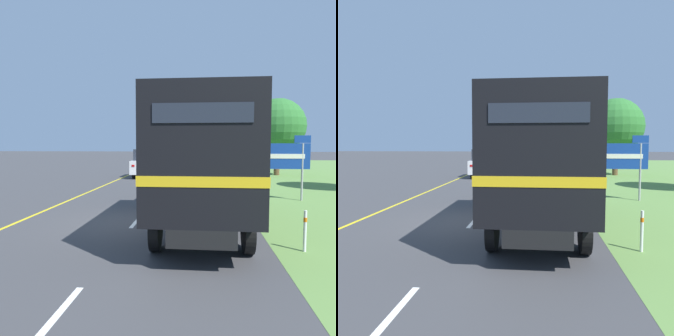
# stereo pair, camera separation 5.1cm
# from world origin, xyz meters

# --- Properties ---
(ground_plane) EXTENTS (200.00, 200.00, 0.00)m
(ground_plane) POSITION_xyz_m (0.00, 0.00, 0.00)
(ground_plane) COLOR #3D3D3F
(edge_line_yellow) EXTENTS (0.12, 57.14, 0.01)m
(edge_line_yellow) POSITION_xyz_m (-3.70, 13.52, 0.00)
(edge_line_yellow) COLOR yellow
(edge_line_yellow) RESTS_ON ground
(centre_dash_nearest) EXTENTS (0.12, 2.60, 0.01)m
(centre_dash_nearest) POSITION_xyz_m (0.00, -6.11, 0.00)
(centre_dash_nearest) COLOR white
(centre_dash_nearest) RESTS_ON ground
(centre_dash_near) EXTENTS (0.12, 2.60, 0.01)m
(centre_dash_near) POSITION_xyz_m (0.00, 0.49, 0.00)
(centre_dash_near) COLOR white
(centre_dash_near) RESTS_ON ground
(centre_dash_mid_a) EXTENTS (0.12, 2.60, 0.01)m
(centre_dash_mid_a) POSITION_xyz_m (0.00, 7.09, 0.00)
(centre_dash_mid_a) COLOR white
(centre_dash_mid_a) RESTS_ON ground
(centre_dash_mid_b) EXTENTS (0.12, 2.60, 0.01)m
(centre_dash_mid_b) POSITION_xyz_m (0.00, 13.69, 0.00)
(centre_dash_mid_b) COLOR white
(centre_dash_mid_b) RESTS_ON ground
(centre_dash_far) EXTENTS (0.12, 2.60, 0.01)m
(centre_dash_far) POSITION_xyz_m (0.00, 20.29, 0.00)
(centre_dash_far) COLOR white
(centre_dash_far) RESTS_ON ground
(centre_dash_farthest) EXTENTS (0.12, 2.60, 0.01)m
(centre_dash_farthest) POSITION_xyz_m (0.00, 26.89, 0.00)
(centre_dash_farthest) COLOR white
(centre_dash_farthest) RESTS_ON ground
(horse_trailer_truck) EXTENTS (2.44, 8.27, 3.64)m
(horse_trailer_truck) POSITION_xyz_m (2.05, -0.30, 2.02)
(horse_trailer_truck) COLOR black
(horse_trailer_truck) RESTS_ON ground
(lead_car_white) EXTENTS (1.80, 3.98, 2.09)m
(lead_car_white) POSITION_xyz_m (-2.01, 14.04, 1.04)
(lead_car_white) COLOR black
(lead_car_white) RESTS_ON ground
(highway_sign) EXTENTS (2.11, 0.09, 2.83)m
(highway_sign) POSITION_xyz_m (5.71, 4.58, 1.84)
(highway_sign) COLOR #9E9EA3
(highway_sign) RESTS_ON ground
(roadside_tree_mid) EXTENTS (4.31, 4.31, 6.05)m
(roadside_tree_mid) POSITION_xyz_m (8.00, 16.59, 3.88)
(roadside_tree_mid) COLOR brown
(roadside_tree_mid) RESTS_ON ground
(roadside_tree_far) EXTENTS (3.06, 3.06, 5.14)m
(roadside_tree_far) POSITION_xyz_m (7.85, 24.86, 3.58)
(roadside_tree_far) COLOR brown
(roadside_tree_far) RESTS_ON ground
(delineator_post) EXTENTS (0.08, 0.08, 0.95)m
(delineator_post) POSITION_xyz_m (4.40, -2.47, 0.51)
(delineator_post) COLOR white
(delineator_post) RESTS_ON ground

